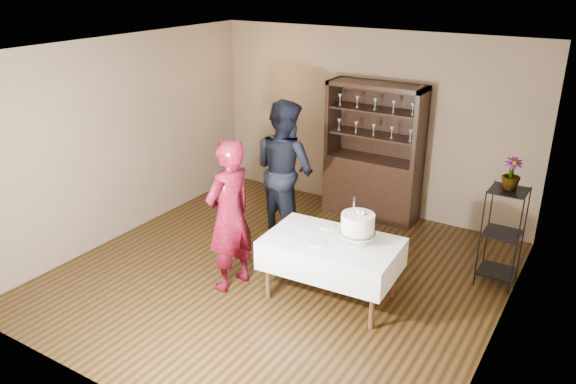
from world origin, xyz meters
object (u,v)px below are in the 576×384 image
at_px(plant_etagere, 502,233).
at_px(china_hutch, 373,173).
at_px(cake_table, 331,254).
at_px(cake, 358,225).
at_px(man, 285,170).
at_px(woman, 229,216).
at_px(potted_plant, 512,173).

bearing_deg(plant_etagere, china_hutch, 153.17).
bearing_deg(cake_table, cake, 13.08).
relative_size(china_hutch, man, 1.04).
height_order(china_hutch, man, china_hutch).
relative_size(plant_etagere, man, 0.62).
xyz_separation_m(china_hutch, man, (-0.75, -1.26, 0.30)).
height_order(woman, potted_plant, woman).
distance_m(plant_etagere, man, 2.86).
xyz_separation_m(china_hutch, cake, (0.82, -2.32, 0.28)).
relative_size(china_hutch, potted_plant, 5.57).
distance_m(china_hutch, potted_plant, 2.41).
bearing_deg(woman, cake_table, 116.96).
relative_size(china_hutch, woman, 1.11).
relative_size(china_hutch, cake_table, 1.33).
bearing_deg(woman, china_hutch, 177.16).
relative_size(plant_etagere, woman, 0.67).
distance_m(woman, cake, 1.45).
height_order(china_hutch, plant_etagere, china_hutch).
bearing_deg(cake_table, man, 139.52).
height_order(china_hutch, woman, china_hutch).
distance_m(cake, potted_plant, 1.86).
xyz_separation_m(china_hutch, plant_etagere, (2.08, -1.05, -0.01)).
bearing_deg(potted_plant, cake_table, -137.76).
bearing_deg(plant_etagere, man, -175.70).
xyz_separation_m(china_hutch, potted_plant, (2.07, -1.00, 0.70)).
height_order(china_hutch, cake, china_hutch).
bearing_deg(china_hutch, woman, -101.51).
bearing_deg(china_hutch, potted_plant, -25.87).
height_order(plant_etagere, potted_plant, potted_plant).
relative_size(cake_table, potted_plant, 4.20).
distance_m(china_hutch, cake, 2.48).
distance_m(man, potted_plant, 2.86).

